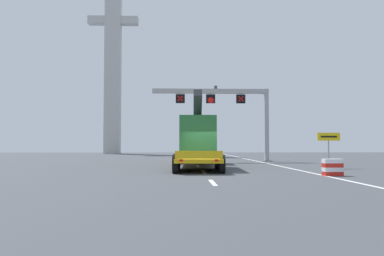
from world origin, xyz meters
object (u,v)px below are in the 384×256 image
at_px(crash_barrier_striped, 332,167).
at_px(overhead_lane_gantry, 227,103).
at_px(heavy_haul_truck_yellow, 197,140).
at_px(exit_sign_yellow, 329,141).
at_px(bridge_pylon_distant, 113,44).

bearing_deg(crash_barrier_striped, overhead_lane_gantry, 101.04).
height_order(overhead_lane_gantry, heavy_haul_truck_yellow, overhead_lane_gantry).
height_order(exit_sign_yellow, crash_barrier_striped, exit_sign_yellow).
distance_m(overhead_lane_gantry, exit_sign_yellow, 12.78).
distance_m(crash_barrier_striped, bridge_pylon_distant, 55.99).
bearing_deg(heavy_haul_truck_yellow, exit_sign_yellow, -15.76).
bearing_deg(bridge_pylon_distant, crash_barrier_striped, -67.53).
bearing_deg(bridge_pylon_distant, overhead_lane_gantry, -61.88).
bearing_deg(exit_sign_yellow, heavy_haul_truck_yellow, 164.24).
distance_m(overhead_lane_gantry, crash_barrier_striped, 18.42).
bearing_deg(crash_barrier_striped, heavy_haul_truck_yellow, 126.42).
distance_m(overhead_lane_gantry, heavy_haul_truck_yellow, 9.56).
relative_size(exit_sign_yellow, crash_barrier_striped, 2.46).
distance_m(heavy_haul_truck_yellow, exit_sign_yellow, 9.62).
bearing_deg(exit_sign_yellow, overhead_lane_gantry, 118.62).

